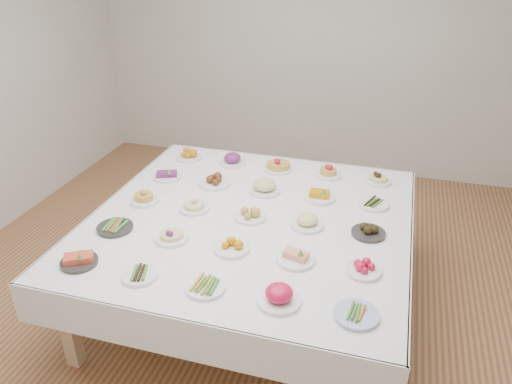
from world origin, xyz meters
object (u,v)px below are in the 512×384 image
(dish_0, at_px, (79,258))
(dish_24, at_px, (378,177))
(display_table, at_px, (250,225))
(dish_12, at_px, (250,212))

(dish_0, height_order, dish_24, dish_24)
(display_table, height_order, dish_0, dish_0)
(dish_0, xyz_separation_m, dish_12, (0.84, 0.82, 0.01))
(display_table, distance_m, dish_12, 0.11)
(display_table, bearing_deg, dish_24, 45.11)
(dish_12, xyz_separation_m, dish_24, (0.83, 0.84, 0.00))
(display_table, bearing_deg, dish_12, -63.50)
(display_table, distance_m, dish_24, 1.18)
(dish_12, bearing_deg, dish_24, 45.37)
(dish_0, relative_size, dish_24, 1.05)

